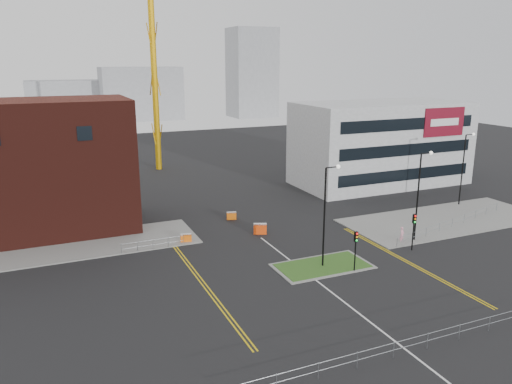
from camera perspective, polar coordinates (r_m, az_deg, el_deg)
ground at (r=38.35m, az=11.27°, el=-13.15°), size 200.00×200.00×0.00m
pavement_left at (r=52.59m, az=-22.27°, el=-6.07°), size 28.00×8.00×0.12m
pavement_right at (r=61.61m, az=20.84°, el=-2.94°), size 24.00×10.00×0.12m
island_kerb at (r=45.36m, az=7.61°, el=-8.39°), size 8.60×4.60×0.08m
grass_island at (r=45.35m, az=7.61°, el=-8.37°), size 8.00×4.00×0.12m
brick_building at (r=56.67m, az=-26.13°, el=2.12°), size 24.20×10.07×14.24m
office_block at (r=76.09m, az=14.05°, el=5.42°), size 25.00×12.20×12.00m
tower_crane at (r=87.05m, az=-8.15°, el=20.51°), size 52.64×8.21×38.74m
streetlamp_island at (r=43.65m, az=8.10°, el=-1.84°), size 1.46×0.36×9.18m
streetlamp_right_near at (r=52.22m, az=18.25°, el=0.32°), size 1.46×0.36×9.18m
streetlamp_right_far at (r=67.41m, az=22.72°, el=3.04°), size 1.46×0.36×9.18m
traffic_light_island at (r=43.89m, az=11.34°, el=-5.81°), size 0.28×0.33×3.65m
traffic_light_right at (r=50.11m, az=17.60°, el=-3.62°), size 0.28×0.33×3.65m
railing_front at (r=33.90m, az=17.31°, el=-16.05°), size 24.05×0.05×1.10m
railing_left at (r=49.41m, az=-11.70°, el=-5.72°), size 6.05×0.05×1.10m
railing_right at (r=58.70m, az=21.53°, el=-3.13°), size 19.05×5.05×1.10m
centre_line at (r=39.80m, az=9.61°, el=-11.97°), size 0.15×30.00×0.01m
yellow_left_a at (r=42.93m, az=-6.71°, el=-9.79°), size 0.12×24.00×0.01m
yellow_left_b at (r=43.01m, az=-6.32°, el=-9.73°), size 0.12×24.00×0.01m
yellow_right_a at (r=48.02m, az=16.63°, el=-7.61°), size 0.12×20.00×0.01m
yellow_right_b at (r=48.20m, az=16.90°, el=-7.54°), size 0.12×20.00×0.01m
skyline_b at (r=160.64m, az=-12.97°, el=10.90°), size 24.00×12.00×16.00m
skyline_c at (r=165.81m, az=-0.46°, el=13.45°), size 14.00×12.00×28.00m
skyline_d at (r=168.36m, az=-19.69°, el=9.90°), size 30.00×12.00×12.00m
pedestrian at (r=52.48m, az=16.34°, el=-4.70°), size 0.71×0.62×1.64m
barrier_left at (r=50.92m, az=-8.00°, el=-5.21°), size 1.15×0.60×0.93m
barrier_mid at (r=52.84m, az=0.47°, el=-4.17°), size 1.44×0.95×1.15m
barrier_right at (r=57.67m, az=-2.82°, el=-2.69°), size 1.13×0.59×0.91m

